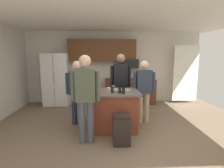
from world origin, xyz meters
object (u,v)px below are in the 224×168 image
(mug_ceramic_white, at_px, (113,87))
(tumbler_amber, at_px, (94,90))
(microwave_over_range, at_px, (130,64))
(glass_pilsner, at_px, (124,91))
(refrigerator, at_px, (57,80))
(glass_stout_tall, at_px, (112,90))
(serving_tray, at_px, (120,90))
(person_elder_center, at_px, (77,89))
(person_guest_left, at_px, (144,88))
(glass_short_whisky, at_px, (120,90))
(kitchen_island, at_px, (113,110))
(trash_bin, at_px, (121,129))
(mug_blue_stoneware, at_px, (109,89))
(glass_dark_ale, at_px, (97,88))
(person_host_foreground, at_px, (86,93))
(person_guest_by_door, at_px, (121,81))

(mug_ceramic_white, height_order, tumbler_amber, tumbler_amber)
(microwave_over_range, height_order, glass_pilsner, microwave_over_range)
(refrigerator, relative_size, glass_stout_tall, 13.32)
(glass_stout_tall, relative_size, serving_tray, 0.31)
(person_elder_center, relative_size, serving_tray, 3.68)
(person_guest_left, bearing_deg, glass_stout_tall, 9.41)
(person_guest_left, relative_size, glass_short_whisky, 11.69)
(kitchen_island, distance_m, mug_ceramic_white, 0.57)
(refrigerator, xyz_separation_m, glass_short_whisky, (2.01, -2.43, 0.09))
(trash_bin, bearing_deg, mug_blue_stoneware, 106.88)
(person_elder_center, relative_size, person_guest_left, 1.00)
(glass_stout_tall, bearing_deg, glass_dark_ale, 150.26)
(refrigerator, relative_size, microwave_over_range, 3.25)
(refrigerator, bearing_deg, kitchen_island, -50.34)
(glass_short_whisky, bearing_deg, tumbler_amber, 171.42)
(kitchen_island, bearing_deg, person_guest_left, 26.46)
(mug_blue_stoneware, distance_m, glass_dark_ale, 0.27)
(serving_tray, xyz_separation_m, trash_bin, (-0.05, -0.75, -0.65))
(glass_short_whisky, bearing_deg, mug_ceramic_white, 104.68)
(glass_pilsner, relative_size, glass_dark_ale, 0.97)
(person_elder_center, bearing_deg, glass_short_whisky, -6.09)
(person_host_foreground, relative_size, glass_pilsner, 12.48)
(person_host_foreground, xyz_separation_m, tumbler_amber, (0.14, 0.55, -0.04))
(kitchen_island, height_order, person_guest_by_door, person_guest_by_door)
(person_guest_left, relative_size, trash_bin, 2.66)
(microwave_over_range, relative_size, glass_pilsner, 3.95)
(tumbler_amber, height_order, mug_blue_stoneware, tumbler_amber)
(microwave_over_range, relative_size, mug_ceramic_white, 4.50)
(mug_blue_stoneware, height_order, glass_dark_ale, glass_dark_ale)
(microwave_over_range, distance_m, glass_pilsner, 2.73)
(tumbler_amber, bearing_deg, person_host_foreground, -104.44)
(tumbler_amber, xyz_separation_m, glass_pilsner, (0.65, -0.18, 0.01))
(mug_ceramic_white, distance_m, glass_stout_tall, 0.47)
(person_elder_center, xyz_separation_m, person_guest_left, (1.71, 0.06, 0.00))
(person_guest_left, bearing_deg, trash_bin, 32.60)
(glass_short_whisky, xyz_separation_m, trash_bin, (-0.01, -0.55, -0.69))
(glass_stout_tall, relative_size, tumbler_amber, 1.04)
(person_host_foreground, bearing_deg, mug_ceramic_white, 8.02)
(glass_pilsner, bearing_deg, tumbler_amber, 164.73)
(person_guest_by_door, xyz_separation_m, glass_pilsner, (-0.03, -1.07, -0.05))
(microwave_over_range, distance_m, person_guest_by_door, 1.69)
(glass_stout_tall, xyz_separation_m, tumbler_amber, (-0.41, 0.09, -0.00))
(glass_dark_ale, bearing_deg, mug_ceramic_white, 34.58)
(person_guest_left, relative_size, mug_blue_stoneware, 13.41)
(refrigerator, relative_size, person_guest_left, 1.12)
(person_host_foreground, distance_m, person_guest_left, 1.77)
(person_host_foreground, bearing_deg, refrigerator, 64.36)
(person_guest_left, relative_size, serving_tray, 3.69)
(person_elder_center, relative_size, glass_short_whisky, 11.67)
(person_guest_left, bearing_deg, serving_tray, 5.69)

